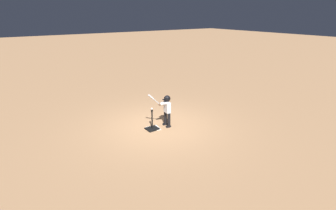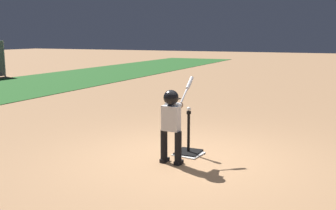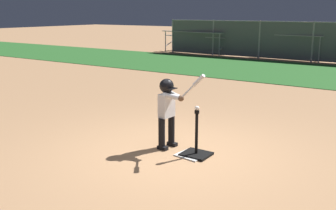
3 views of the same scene
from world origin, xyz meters
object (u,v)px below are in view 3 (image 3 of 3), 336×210
(baseball, at_px, (197,108))
(bleachers_far_right, at_px, (203,42))
(batting_tee, at_px, (196,149))
(batter_child, at_px, (168,104))
(bleachers_center, at_px, (295,46))

(baseball, xyz_separation_m, bleachers_far_right, (-7.80, 14.49, -0.20))
(batting_tee, xyz_separation_m, batter_child, (-0.58, 0.06, 0.66))
(batting_tee, height_order, batter_child, batter_child)
(batting_tee, relative_size, batter_child, 0.56)
(bleachers_far_right, bearing_deg, batting_tee, -61.70)
(batting_tee, distance_m, bleachers_far_right, 16.46)
(batting_tee, xyz_separation_m, bleachers_far_right, (-7.80, 14.49, 0.49))
(batter_child, relative_size, bleachers_center, 0.40)
(batter_child, xyz_separation_m, bleachers_center, (-2.06, 14.37, -0.17))
(baseball, bearing_deg, bleachers_far_right, 118.30)
(baseball, relative_size, bleachers_far_right, 0.02)
(baseball, distance_m, bleachers_far_right, 16.46)
(baseball, relative_size, bleachers_center, 0.02)
(bleachers_far_right, bearing_deg, baseball, -61.70)
(batting_tee, distance_m, batter_child, 0.88)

